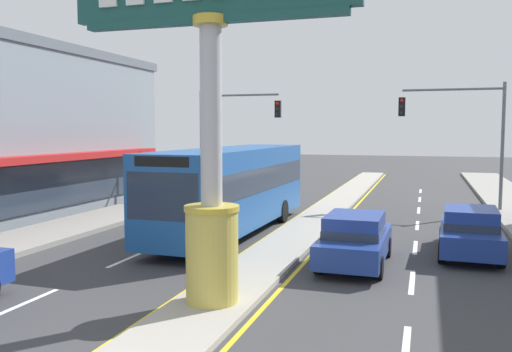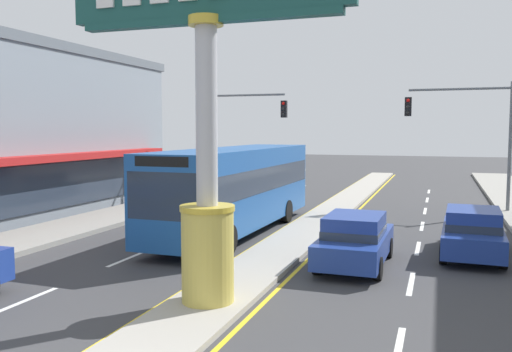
% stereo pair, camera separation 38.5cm
% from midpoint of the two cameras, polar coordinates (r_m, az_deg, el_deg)
% --- Properties ---
extents(median_strip, '(1.82, 52.00, 0.14)m').
position_cam_midpoint_polar(median_strip, '(23.82, 7.43, -4.54)').
color(median_strip, '#A39E93').
rests_on(median_strip, ground).
extents(sidewalk_left, '(2.96, 60.00, 0.18)m').
position_cam_midpoint_polar(sidewalk_left, '(25.36, -13.92, -4.02)').
color(sidewalk_left, gray).
rests_on(sidewalk_left, ground).
extents(lane_markings, '(8.56, 52.00, 0.01)m').
position_cam_midpoint_polar(lane_markings, '(22.52, 6.74, -5.25)').
color(lane_markings, silver).
rests_on(lane_markings, ground).
extents(district_sign, '(6.46, 1.22, 7.81)m').
position_cam_midpoint_polar(district_sign, '(11.79, -4.33, 5.97)').
color(district_sign, gold).
rests_on(district_sign, median_strip).
extents(traffic_light_left_side, '(4.86, 0.46, 6.20)m').
position_cam_midpoint_polar(traffic_light_left_side, '(30.56, -1.78, 5.44)').
color(traffic_light_left_side, slate).
rests_on(traffic_light_left_side, ground).
extents(traffic_light_right_side, '(4.86, 0.46, 6.20)m').
position_cam_midpoint_polar(traffic_light_right_side, '(27.64, 22.11, 5.14)').
color(traffic_light_right_side, slate).
rests_on(traffic_light_right_side, ground).
extents(sedan_near_right_lane, '(1.96, 4.36, 1.53)m').
position_cam_midpoint_polar(sedan_near_right_lane, '(18.23, 22.53, -5.50)').
color(sedan_near_right_lane, navy).
rests_on(sedan_near_right_lane, ground).
extents(sedan_far_right_lane, '(1.89, 4.33, 1.53)m').
position_cam_midpoint_polar(sedan_far_right_lane, '(27.04, -4.10, -1.85)').
color(sedan_far_right_lane, black).
rests_on(sedan_far_right_lane, ground).
extents(bus_near_left_lane, '(2.77, 11.25, 3.26)m').
position_cam_midpoint_polar(bus_near_left_lane, '(20.64, -1.63, -0.92)').
color(bus_near_left_lane, '#1E5199').
rests_on(bus_near_left_lane, ground).
extents(sedan_mid_left_lane, '(1.89, 4.33, 1.53)m').
position_cam_midpoint_polar(sedan_mid_left_lane, '(16.04, 11.14, -6.60)').
color(sedan_mid_left_lane, navy).
rests_on(sedan_mid_left_lane, ground).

